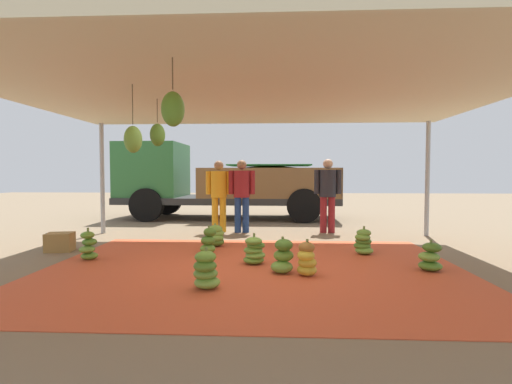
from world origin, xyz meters
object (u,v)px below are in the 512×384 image
banana_bunch_1 (254,251)px  banana_bunch_8 (363,242)px  banana_bunch_4 (216,236)px  crate_0 (60,242)px  worker_0 (328,190)px  worker_2 (242,190)px  banana_bunch_2 (307,260)px  banana_bunch_7 (206,271)px  banana_bunch_5 (283,257)px  banana_bunch_6 (430,258)px  banana_bunch_0 (208,241)px  cargo_truck_main (219,181)px  banana_bunch_3 (88,247)px  worker_1 (219,190)px

banana_bunch_1 → banana_bunch_8: size_ratio=0.99×
banana_bunch_4 → crate_0: banana_bunch_4 is taller
worker_0 → crate_0: bearing=-154.1°
worker_2 → crate_0: size_ratio=3.89×
banana_bunch_2 → banana_bunch_7: 1.45m
banana_bunch_5 → banana_bunch_6: 2.17m
banana_bunch_0 → worker_2: worker_2 is taller
banana_bunch_7 → cargo_truck_main: bearing=97.3°
banana_bunch_3 → banana_bunch_8: (4.63, 0.71, -0.01)m
banana_bunch_4 → banana_bunch_5: bearing=-56.8°
banana_bunch_1 → crate_0: (-3.64, 0.85, -0.04)m
worker_0 → banana_bunch_6: bearing=-74.6°
banana_bunch_4 → worker_0: size_ratio=0.25×
banana_bunch_0 → banana_bunch_1: bearing=-41.6°
banana_bunch_3 → cargo_truck_main: cargo_truck_main is taller
banana_bunch_2 → banana_bunch_8: banana_bunch_2 is taller
banana_bunch_8 → worker_0: bearing=96.6°
banana_bunch_4 → worker_1: (-0.22, 1.94, 0.81)m
banana_bunch_4 → banana_bunch_6: banana_bunch_6 is taller
banana_bunch_3 → banana_bunch_5: 3.25m
banana_bunch_1 → worker_0: size_ratio=0.27×
banana_bunch_0 → worker_2: size_ratio=0.28×
banana_bunch_2 → worker_2: size_ratio=0.29×
banana_bunch_0 → worker_1: worker_1 is taller
crate_0 → banana_bunch_3: bearing=-38.4°
banana_bunch_7 → cargo_truck_main: size_ratio=0.07×
banana_bunch_0 → banana_bunch_5: size_ratio=0.96×
banana_bunch_7 → crate_0: (-3.11, 2.20, -0.06)m
banana_bunch_4 → cargo_truck_main: bearing=97.8°
banana_bunch_5 → crate_0: banana_bunch_5 is taller
banana_bunch_3 → banana_bunch_4: size_ratio=1.17×
banana_bunch_2 → banana_bunch_3: banana_bunch_3 is taller
banana_bunch_8 → cargo_truck_main: bearing=121.8°
banana_bunch_5 → banana_bunch_7: size_ratio=1.00×
banana_bunch_0 → banana_bunch_5: bearing=-44.5°
banana_bunch_4 → crate_0: (-2.80, -0.57, -0.04)m
banana_bunch_4 → worker_1: 2.12m
banana_bunch_3 → worker_0: bearing=36.8°
banana_bunch_0 → banana_bunch_4: 0.66m
banana_bunch_0 → banana_bunch_6: banana_bunch_0 is taller
banana_bunch_7 → crate_0: bearing=144.8°
banana_bunch_4 → banana_bunch_3: bearing=-146.2°
banana_bunch_5 → worker_2: worker_2 is taller
banana_bunch_6 → banana_bunch_7: size_ratio=0.88×
banana_bunch_8 → crate_0: bearing=-180.0°
banana_bunch_7 → worker_1: (-0.53, 4.71, 0.79)m
crate_0 → banana_bunch_1: bearing=-13.2°
banana_bunch_7 → worker_0: 5.24m
banana_bunch_4 → worker_2: worker_2 is taller
banana_bunch_0 → worker_0: (2.45, 2.62, 0.82)m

